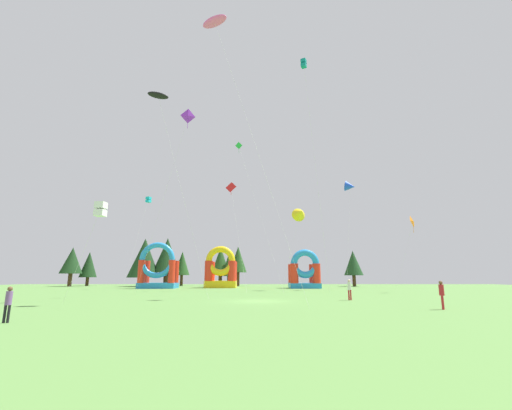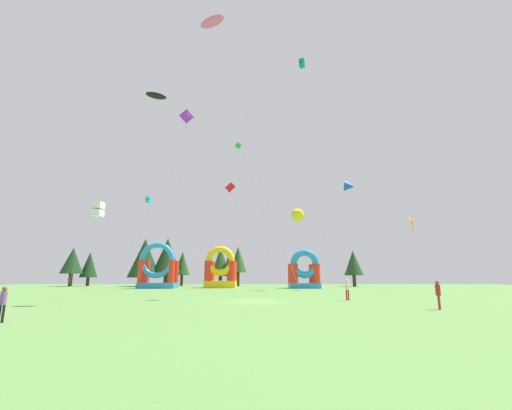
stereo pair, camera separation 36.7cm
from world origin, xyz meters
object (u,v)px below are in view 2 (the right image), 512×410
(inflatable_blue_arch, at_px, (158,271))
(inflatable_yellow_castle, at_px, (304,274))
(person_far_side, at_px, (438,292))
(kite_yellow_delta, at_px, (299,213))
(kite_pink_parafoil, at_px, (212,22))
(inflatable_red_slide, at_px, (221,272))
(kite_white_box, at_px, (98,209))
(person_left_edge, at_px, (347,288))
(kite_black_parafoil, at_px, (156,96))
(kite_red_diamond, at_px, (231,189))
(kite_blue_delta, at_px, (350,186))
(kite_cyan_box, at_px, (148,200))
(kite_purple_diamond, at_px, (186,118))
(kite_green_diamond, at_px, (239,148))
(kite_orange_diamond, at_px, (413,222))
(kite_teal_box, at_px, (302,65))
(person_near_camera, at_px, (3,301))

(inflatable_blue_arch, relative_size, inflatable_yellow_castle, 1.18)
(person_far_side, bearing_deg, kite_yellow_delta, 45.86)
(kite_pink_parafoil, xyz_separation_m, inflatable_red_slide, (-2.55, 35.54, -21.77))
(kite_white_box, xyz_separation_m, person_left_edge, (19.92, 4.79, -5.98))
(kite_black_parafoil, xyz_separation_m, inflatable_red_slide, (3.33, 31.64, -16.68))
(kite_red_diamond, xyz_separation_m, kite_black_parafoil, (-5.90, -19.31, 4.43))
(person_far_side, bearing_deg, kite_blue_delta, 29.98)
(kite_yellow_delta, bearing_deg, kite_cyan_box, 164.56)
(person_far_side, height_order, person_left_edge, person_left_edge)
(kite_white_box, distance_m, kite_purple_diamond, 17.59)
(kite_cyan_box, xyz_separation_m, person_left_edge, (26.75, -27.61, -13.94))
(inflatable_red_slide, bearing_deg, kite_cyan_box, -160.76)
(kite_pink_parafoil, height_order, inflatable_blue_arch, kite_pink_parafoil)
(kite_blue_delta, bearing_deg, inflatable_blue_arch, 168.66)
(kite_white_box, height_order, inflatable_red_slide, kite_white_box)
(inflatable_blue_arch, bearing_deg, kite_green_diamond, -26.70)
(inflatable_red_slide, xyz_separation_m, inflatable_yellow_castle, (14.55, -2.63, -0.23))
(kite_blue_delta, distance_m, kite_pink_parafoil, 32.92)
(kite_orange_diamond, bearing_deg, kite_pink_parafoil, -143.85)
(kite_blue_delta, height_order, kite_orange_diamond, kite_blue_delta)
(kite_white_box, height_order, kite_pink_parafoil, kite_pink_parafoil)
(kite_yellow_delta, xyz_separation_m, kite_white_box, (-18.54, -25.40, -4.34))
(person_left_edge, bearing_deg, kite_black_parafoil, -6.55)
(kite_cyan_box, height_order, inflatable_blue_arch, kite_cyan_box)
(person_left_edge, bearing_deg, inflatable_blue_arch, -54.72)
(kite_blue_delta, relative_size, kite_teal_box, 0.65)
(kite_orange_diamond, bearing_deg, kite_teal_box, -147.26)
(kite_pink_parafoil, xyz_separation_m, inflatable_yellow_castle, (12.01, 32.91, -22.00))
(kite_pink_parafoil, height_order, kite_teal_box, kite_teal_box)
(kite_blue_delta, bearing_deg, kite_teal_box, -118.19)
(kite_yellow_delta, relative_size, kite_orange_diamond, 1.29)
(kite_pink_parafoil, bearing_deg, inflatable_blue_arch, 111.85)
(kite_teal_box, height_order, kite_green_diamond, kite_teal_box)
(kite_purple_diamond, distance_m, person_far_side, 30.95)
(kite_pink_parafoil, xyz_separation_m, kite_cyan_box, (-14.96, 31.21, -9.44))
(kite_purple_diamond, height_order, person_near_camera, kite_purple_diamond)
(kite_cyan_box, height_order, person_left_edge, kite_cyan_box)
(inflatable_red_slide, bearing_deg, kite_teal_box, -66.95)
(kite_purple_diamond, xyz_separation_m, kite_red_diamond, (4.21, 13.24, -5.13))
(kite_blue_delta, height_order, kite_cyan_box, kite_blue_delta)
(person_left_edge, bearing_deg, person_near_camera, 31.50)
(kite_pink_parafoil, height_order, inflatable_yellow_castle, kite_pink_parafoil)
(kite_black_parafoil, relative_size, person_far_side, 11.38)
(kite_red_diamond, bearing_deg, kite_white_box, -108.48)
(kite_blue_delta, distance_m, person_near_camera, 47.41)
(kite_red_diamond, bearing_deg, kite_purple_diamond, -107.63)
(kite_blue_delta, height_order, kite_black_parafoil, kite_black_parafoil)
(kite_orange_diamond, bearing_deg, kite_purple_diamond, -164.52)
(kite_cyan_box, bearing_deg, person_left_edge, -45.90)
(kite_blue_delta, xyz_separation_m, kite_pink_parafoil, (-18.66, -25.76, 8.47))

